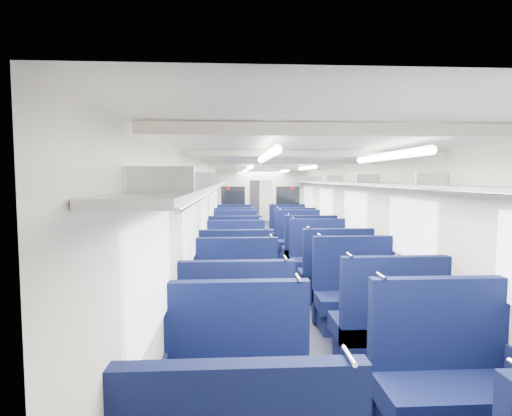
{
  "coord_description": "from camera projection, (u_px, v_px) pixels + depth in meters",
  "views": [
    {
      "loc": [
        -0.85,
        -10.03,
        2.06
      ],
      "look_at": [
        -0.2,
        1.62,
        1.18
      ],
      "focal_mm": 27.67,
      "sensor_mm": 36.0,
      "label": 1
    }
  ],
  "objects": [
    {
      "name": "floor",
      "position": [
        267.0,
        258.0,
        10.19
      ],
      "size": [
        2.8,
        18.0,
        0.01
      ],
      "primitive_type": "cube",
      "color": "black",
      "rests_on": "ground"
    },
    {
      "name": "ceiling",
      "position": [
        267.0,
        167.0,
        10.01
      ],
      "size": [
        2.8,
        18.0,
        0.01
      ],
      "primitive_type": "cube",
      "color": "silver",
      "rests_on": "wall_left"
    },
    {
      "name": "wall_left",
      "position": [
        212.0,
        213.0,
        10.02
      ],
      "size": [
        0.02,
        18.0,
        2.35
      ],
      "primitive_type": "cube",
      "color": "beige",
      "rests_on": "floor"
    },
    {
      "name": "dado_left",
      "position": [
        213.0,
        245.0,
        10.08
      ],
      "size": [
        0.03,
        17.9,
        0.7
      ],
      "primitive_type": "cube",
      "color": "#101535",
      "rests_on": "floor"
    },
    {
      "name": "wall_right",
      "position": [
        321.0,
        213.0,
        10.18
      ],
      "size": [
        0.02,
        18.0,
        2.35
      ],
      "primitive_type": "cube",
      "color": "beige",
      "rests_on": "floor"
    },
    {
      "name": "dado_right",
      "position": [
        320.0,
        244.0,
        10.24
      ],
      "size": [
        0.03,
        17.9,
        0.7
      ],
      "primitive_type": "cube",
      "color": "#101535",
      "rests_on": "floor"
    },
    {
      "name": "wall_far",
      "position": [
        251.0,
        197.0,
        19.06
      ],
      "size": [
        2.8,
        0.02,
        2.35
      ],
      "primitive_type": "cube",
      "color": "beige",
      "rests_on": "floor"
    },
    {
      "name": "luggage_rack_left",
      "position": [
        219.0,
        182.0,
        9.97
      ],
      "size": [
        0.36,
        17.4,
        0.18
      ],
      "color": "#B2B5BA",
      "rests_on": "wall_left"
    },
    {
      "name": "luggage_rack_right",
      "position": [
        314.0,
        182.0,
        10.11
      ],
      "size": [
        0.36,
        17.4,
        0.18
      ],
      "color": "#B2B5BA",
      "rests_on": "wall_right"
    },
    {
      "name": "windows",
      "position": [
        269.0,
        205.0,
        9.62
      ],
      "size": [
        2.78,
        15.6,
        0.75
      ],
      "color": "white",
      "rests_on": "wall_left"
    },
    {
      "name": "ceiling_fittings",
      "position": [
        268.0,
        169.0,
        9.75
      ],
      "size": [
        2.7,
        16.06,
        0.11
      ],
      "color": "beige",
      "rests_on": "ceiling"
    },
    {
      "name": "end_door",
      "position": [
        252.0,
        200.0,
        19.01
      ],
      "size": [
        0.75,
        0.06,
        2.0
      ],
      "primitive_type": "cube",
      "color": "black",
      "rests_on": "floor"
    },
    {
      "name": "bulkhead",
      "position": [
        260.0,
        204.0,
        12.62
      ],
      "size": [
        2.8,
        0.1,
        2.35
      ],
      "color": "beige",
      "rests_on": "floor"
    },
    {
      "name": "seat_2",
      "position": [
        237.0,
        396.0,
        3.02
      ],
      "size": [
        1.15,
        0.64,
        1.28
      ],
      "color": "#0D1540",
      "rests_on": "floor"
    },
    {
      "name": "seat_3",
      "position": [
        447.0,
        389.0,
        3.12
      ],
      "size": [
        1.15,
        0.64,
        1.28
      ],
      "color": "#0D1540",
      "rests_on": "floor"
    },
    {
      "name": "seat_4",
      "position": [
        236.0,
        339.0,
        4.1
      ],
      "size": [
        1.15,
        0.64,
        1.28
      ],
      "color": "#0D1540",
      "rests_on": "floor"
    },
    {
      "name": "seat_5",
      "position": [
        388.0,
        330.0,
        4.32
      ],
      "size": [
        1.15,
        0.64,
        1.28
      ],
      "color": "#0D1540",
      "rests_on": "floor"
    },
    {
      "name": "seat_6",
      "position": [
        236.0,
        302.0,
        5.29
      ],
      "size": [
        1.15,
        0.64,
        1.28
      ],
      "color": "#0D1540",
      "rests_on": "floor"
    },
    {
      "name": "seat_7",
      "position": [
        356.0,
        299.0,
        5.43
      ],
      "size": [
        1.15,
        0.64,
        1.28
      ],
      "color": "#0D1540",
      "rests_on": "floor"
    },
    {
      "name": "seat_8",
      "position": [
        235.0,
        281.0,
        6.42
      ],
      "size": [
        1.15,
        0.64,
        1.28
      ],
      "color": "#0D1540",
      "rests_on": "floor"
    },
    {
      "name": "seat_9",
      "position": [
        335.0,
        278.0,
        6.56
      ],
      "size": [
        1.15,
        0.64,
        1.28
      ],
      "color": "#0D1540",
      "rests_on": "floor"
    },
    {
      "name": "seat_10",
      "position": [
        235.0,
        266.0,
        7.52
      ],
      "size": [
        1.15,
        0.64,
        1.28
      ],
      "color": "#0D1540",
      "rests_on": "floor"
    },
    {
      "name": "seat_11",
      "position": [
        319.0,
        263.0,
        7.78
      ],
      "size": [
        1.15,
        0.64,
        1.28
      ],
      "color": "#0D1540",
      "rests_on": "floor"
    },
    {
      "name": "seat_12",
      "position": [
        235.0,
        254.0,
        8.69
      ],
      "size": [
        1.15,
        0.64,
        1.28
      ],
      "color": "#0D1540",
      "rests_on": "floor"
    },
    {
      "name": "seat_13",
      "position": [
        309.0,
        253.0,
        8.82
      ],
      "size": [
        1.15,
        0.64,
        1.28
      ],
      "color": "#0D1540",
      "rests_on": "floor"
    },
    {
      "name": "seat_14",
      "position": [
        235.0,
        244.0,
        9.92
      ],
      "size": [
        1.15,
        0.64,
        1.28
      ],
      "color": "#0D1540",
      "rests_on": "floor"
    },
    {
      "name": "seat_15",
      "position": [
        300.0,
        243.0,
        10.08
      ],
      "size": [
        1.15,
        0.64,
        1.28
      ],
      "color": "#0D1540",
      "rests_on": "floor"
    },
    {
      "name": "seat_16",
      "position": [
        235.0,
        238.0,
        11.02
      ],
      "size": [
        1.15,
        0.64,
        1.28
      ],
      "color": "#0D1540",
      "rests_on": "floor"
    },
    {
      "name": "seat_17",
      "position": [
        294.0,
        238.0,
        11.06
      ],
      "size": [
        1.15,
        0.64,
        1.28
      ],
      "color": "#0D1540",
      "rests_on": "floor"
    },
    {
      "name": "seat_18",
      "position": [
        235.0,
        233.0,
        12.07
      ],
      "size": [
        1.15,
        0.64,
        1.28
      ],
      "color": "#0D1540",
      "rests_on": "floor"
    },
    {
      "name": "seat_19",
      "position": [
        288.0,
        232.0,
        12.22
      ],
      "size": [
        1.15,
        0.64,
        1.28
      ],
      "color": "#0D1540",
      "rests_on": "floor"
    }
  ]
}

